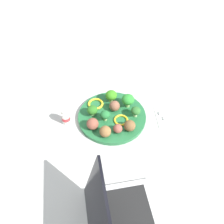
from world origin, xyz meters
name	(u,v)px	position (x,y,z in m)	size (l,w,h in m)	color
ground_plane	(112,118)	(0.00, 0.00, 0.00)	(4.00, 4.00, 0.00)	#B2B2AD
plate	(112,117)	(0.00, 0.00, 0.01)	(0.28, 0.28, 0.02)	#236638
broccoli_floret_far_rim	(92,111)	(0.08, 0.00, 0.04)	(0.04, 0.04, 0.05)	#8FC873
broccoli_floret_back_left	(111,95)	(0.01, -0.08, 0.05)	(0.05, 0.05, 0.06)	#AABC6F
broccoli_floret_center	(128,100)	(-0.06, -0.06, 0.05)	(0.05, 0.05, 0.06)	#90BA6B
broccoli_floret_mid_left	(105,115)	(0.03, 0.03, 0.05)	(0.04, 0.04, 0.05)	#98BA70
broccoli_floret_mid_right	(136,111)	(-0.10, 0.00, 0.05)	(0.04, 0.04, 0.05)	#A6BC82
meatball_front_left	(105,131)	(0.02, 0.10, 0.04)	(0.04, 0.04, 0.04)	brown
meatball_near_rim	(115,106)	(-0.01, -0.03, 0.04)	(0.04, 0.04, 0.04)	brown
meatball_center	(118,129)	(-0.03, 0.08, 0.03)	(0.04, 0.04, 0.04)	brown
meatball_back_left	(130,126)	(-0.07, 0.07, 0.04)	(0.04, 0.04, 0.04)	brown
meatball_far_rim	(93,124)	(0.07, 0.07, 0.04)	(0.05, 0.05, 0.05)	brown
pepper_ring_back_left	(96,104)	(0.07, -0.06, 0.02)	(0.07, 0.07, 0.01)	yellow
pepper_ring_mid_left	(121,120)	(-0.04, 0.03, 0.02)	(0.06, 0.06, 0.01)	yellow
napkin	(177,116)	(-0.27, -0.02, 0.00)	(0.17, 0.12, 0.01)	white
fork	(176,119)	(-0.26, 0.00, 0.01)	(0.12, 0.02, 0.01)	silver
knife	(174,112)	(-0.26, -0.03, 0.01)	(0.15, 0.03, 0.01)	white
yogurt_bottle	(66,117)	(0.18, 0.03, 0.03)	(0.03, 0.03, 0.07)	white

